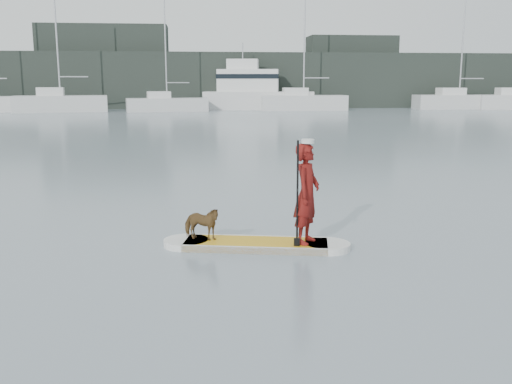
{
  "coord_description": "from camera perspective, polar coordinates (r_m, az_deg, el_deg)",
  "views": [
    {
      "loc": [
        0.19,
        -12.22,
        2.87
      ],
      "look_at": [
        1.17,
        -2.6,
        1.0
      ],
      "focal_mm": 40.0,
      "sensor_mm": 36.0,
      "label": 1
    }
  ],
  "objects": [
    {
      "name": "ground",
      "position": [
        12.55,
        -6.54,
        -2.33
      ],
      "size": [
        140.0,
        140.0,
        0.0
      ],
      "primitive_type": "plane",
      "color": "slate",
      "rests_on": "ground"
    },
    {
      "name": "paddleboard",
      "position": [
        10.07,
        -0.0,
        -5.26
      ],
      "size": [
        3.25,
        1.29,
        0.12
      ],
      "rotation": [
        0.0,
        0.0,
        -0.2
      ],
      "color": "gold",
      "rests_on": "ground"
    },
    {
      "name": "paddler",
      "position": [
        9.81,
        5.11,
        -0.17
      ],
      "size": [
        0.67,
        0.75,
        1.73
      ],
      "primitive_type": "imported",
      "rotation": [
        0.0,
        0.0,
        1.06
      ],
      "color": "maroon",
      "rests_on": "paddleboard"
    },
    {
      "name": "white_cap",
      "position": [
        9.67,
        5.2,
        5.08
      ],
      "size": [
        0.22,
        0.22,
        0.07
      ],
      "primitive_type": "cylinder",
      "color": "silver",
      "rests_on": "paddler"
    },
    {
      "name": "dog",
      "position": [
        10.11,
        -5.49,
        -3.14
      ],
      "size": [
        0.78,
        0.58,
        0.6
      ],
      "primitive_type": "imported",
      "rotation": [
        0.0,
        0.0,
        1.15
      ],
      "color": "#50331B",
      "rests_on": "paddleboard"
    },
    {
      "name": "paddle",
      "position": [
        9.61,
        4.15,
        -1.54
      ],
      "size": [
        0.1,
        0.3,
        2.0
      ],
      "rotation": [
        0.0,
        0.0,
        -0.2
      ],
      "color": "black",
      "rests_on": "ground"
    },
    {
      "name": "sailboat_c",
      "position": [
        58.66,
        -19.01,
        8.48
      ],
      "size": [
        9.02,
        4.19,
        12.47
      ],
      "rotation": [
        0.0,
        0.0,
        0.15
      ],
      "color": "silver",
      "rests_on": "ground"
    },
    {
      "name": "sailboat_d",
      "position": [
        57.05,
        -8.95,
        8.78
      ],
      "size": [
        8.08,
        3.7,
        11.47
      ],
      "rotation": [
        0.0,
        0.0,
        0.17
      ],
      "color": "silver",
      "rests_on": "ground"
    },
    {
      "name": "sailboat_e",
      "position": [
        59.03,
        4.7,
        9.02
      ],
      "size": [
        8.7,
        2.94,
        12.56
      ],
      "rotation": [
        0.0,
        0.0,
        -0.01
      ],
      "color": "silver",
      "rests_on": "ground"
    },
    {
      "name": "sailboat_f",
      "position": [
        65.31,
        19.56,
        8.66
      ],
      "size": [
        9.45,
        2.96,
        14.07
      ],
      "rotation": [
        0.0,
        0.0,
        -0.02
      ],
      "color": "silver",
      "rests_on": "ground"
    },
    {
      "name": "motor_yacht_a",
      "position": [
        60.23,
        -0.18,
        10.07
      ],
      "size": [
        11.8,
        5.43,
        6.82
      ],
      "rotation": [
        0.0,
        0.0,
        -0.17
      ],
      "color": "silver",
      "rests_on": "ground"
    },
    {
      "name": "shore_mass",
      "position": [
        65.22,
        -6.08,
        11.03
      ],
      "size": [
        90.0,
        6.0,
        6.0
      ],
      "primitive_type": "cube",
      "color": "black",
      "rests_on": "ground"
    },
    {
      "name": "shore_building_west",
      "position": [
        67.02,
        -14.88,
        12.01
      ],
      "size": [
        14.0,
        4.0,
        9.0
      ],
      "primitive_type": "cube",
      "color": "black",
      "rests_on": "ground"
    },
    {
      "name": "shore_building_east",
      "position": [
        68.58,
        9.45,
        11.77
      ],
      "size": [
        10.0,
        4.0,
        8.0
      ],
      "primitive_type": "cube",
      "color": "black",
      "rests_on": "ground"
    }
  ]
}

